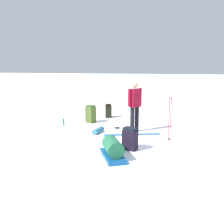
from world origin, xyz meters
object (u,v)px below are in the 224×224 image
Objects in this scene: skier_standing at (135,104)px; backpack_bright at (108,111)px; backpack_small_spare at (91,114)px; ski_poles_planted_near at (170,117)px; thermos_bottle at (64,122)px; backpack_large_dark at (130,139)px; sleeping_mat_rolled at (98,130)px; gear_sled at (113,149)px; ski_pair_far at (132,135)px; ski_pair_near at (117,129)px.

backpack_bright is (2.06, 1.25, -0.68)m from skier_standing.
ski_poles_planted_near reaches higher than backpack_small_spare.
backpack_large_dark is at bearing -130.35° from thermos_bottle.
backpack_small_spare is at bearing 56.41° from ski_poles_planted_near.
backpack_small_spare is (2.87, 1.79, 0.03)m from backpack_large_dark.
thermos_bottle is at bearing 60.69° from sleeping_mat_rolled.
backpack_bright reaches higher than thermos_bottle.
gear_sled is (-0.67, 0.36, -0.07)m from backpack_large_dark.
backpack_small_spare is at bearing 49.85° from ski_pair_far.
backpack_bright reaches higher than ski_pair_near.
backpack_bright is at bearing 18.13° from backpack_large_dark.
backpack_large_dark is at bearing -148.06° from backpack_small_spare.
backpack_small_spare is (-1.01, 0.52, 0.05)m from backpack_bright.
backpack_small_spare is at bearing 21.98° from gear_sled.
gear_sled is at bearing -158.02° from backpack_small_spare.
backpack_small_spare is at bearing 22.83° from sleeping_mat_rolled.
backpack_bright is 0.44× the size of ski_poles_planted_near.
backpack_bright is 2.14m from thermos_bottle.
backpack_large_dark is (-2.08, -0.65, 0.29)m from ski_pair_near.
backpack_bright is 0.84× the size of backpack_small_spare.
backpack_small_spare is at bearing -56.23° from thermos_bottle.
backpack_large_dark is at bearing 131.77° from ski_poles_planted_near.
backpack_small_spare is 2.60× the size of thermos_bottle.
gear_sled is 4.45× the size of thermos_bottle.
ski_poles_planted_near is 1.13× the size of gear_sled.
skier_standing is at bearing 51.98° from ski_poles_planted_near.
thermos_bottle is (2.28, 2.68, -0.17)m from backpack_large_dark.
gear_sled is 3.75m from thermos_bottle.
backpack_small_spare reaches higher than backpack_bright.
ski_pair_near is at bearing -160.87° from backpack_bright.
backpack_bright is (3.88, 1.27, -0.02)m from backpack_large_dark.
skier_standing is 1.18× the size of ski_pair_near.
skier_standing is 2.50m from backpack_bright.
backpack_bright is at bearing 19.13° from ski_pair_near.
ski_pair_near is 5.53× the size of thermos_bottle.
ski_pair_far is 2.69× the size of backpack_small_spare.
ski_pair_far is at bearing 68.63° from ski_poles_planted_near.
skier_standing is 1.03m from ski_pair_far.
skier_standing is 2.82m from thermos_bottle.
backpack_large_dark is 1.07× the size of backpack_bright.
skier_standing is 0.94× the size of ski_pair_far.
skier_standing reaches higher than thermos_bottle.
gear_sled reaches higher than thermos_bottle.
backpack_small_spare is (1.46, 1.73, 0.32)m from ski_pair_far.
backpack_small_spare reaches higher than thermos_bottle.
ski_pair_near is at bearing 41.36° from ski_pair_far.
skier_standing is at bearing -148.68° from backpack_bright.
backpack_large_dark is 3.52m from thermos_bottle.
ski_pair_near is 1.43m from backpack_small_spare.
ski_poles_planted_near is at bearing -141.13° from backpack_bright.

